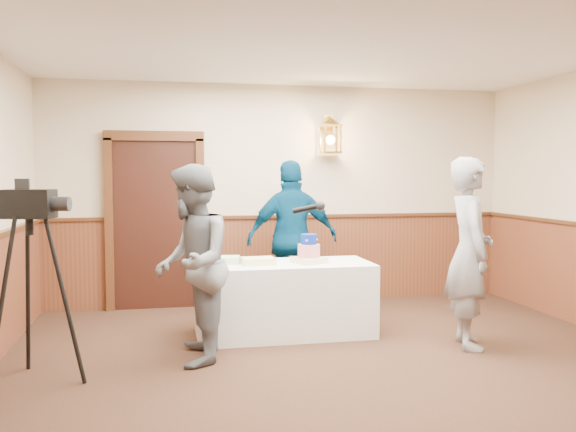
{
  "coord_description": "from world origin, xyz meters",
  "views": [
    {
      "loc": [
        -1.51,
        -4.22,
        1.67
      ],
      "look_at": [
        -0.29,
        1.7,
        1.25
      ],
      "focal_mm": 38.0,
      "sensor_mm": 36.0,
      "label": 1
    }
  ],
  "objects_px": {
    "assistant_p": "(293,239)",
    "tv_camera_rig": "(32,297)",
    "baker": "(469,253)",
    "interviewer": "(192,264)",
    "sheet_cake_green": "(225,260)",
    "tiered_cake": "(309,252)",
    "display_table": "(284,299)",
    "sheet_cake_yellow": "(258,261)"
  },
  "relations": [
    {
      "from": "assistant_p",
      "to": "tv_camera_rig",
      "type": "xyz_separation_m",
      "value": [
        -2.51,
        -1.84,
        -0.22
      ]
    },
    {
      "from": "baker",
      "to": "interviewer",
      "type": "bearing_deg",
      "value": 102.54
    },
    {
      "from": "assistant_p",
      "to": "tv_camera_rig",
      "type": "relative_size",
      "value": 1.18
    },
    {
      "from": "sheet_cake_green",
      "to": "assistant_p",
      "type": "bearing_deg",
      "value": 38.83
    },
    {
      "from": "tiered_cake",
      "to": "baker",
      "type": "distance_m",
      "value": 1.59
    },
    {
      "from": "display_table",
      "to": "assistant_p",
      "type": "relative_size",
      "value": 0.98
    },
    {
      "from": "tiered_cake",
      "to": "sheet_cake_green",
      "type": "xyz_separation_m",
      "value": [
        -0.86,
        0.13,
        -0.08
      ]
    },
    {
      "from": "display_table",
      "to": "sheet_cake_yellow",
      "type": "relative_size",
      "value": 5.42
    },
    {
      "from": "sheet_cake_green",
      "to": "baker",
      "type": "height_order",
      "value": "baker"
    },
    {
      "from": "sheet_cake_yellow",
      "to": "baker",
      "type": "xyz_separation_m",
      "value": [
        1.94,
        -0.74,
        0.13
      ]
    },
    {
      "from": "sheet_cake_green",
      "to": "interviewer",
      "type": "height_order",
      "value": "interviewer"
    },
    {
      "from": "tiered_cake",
      "to": "baker",
      "type": "relative_size",
      "value": 0.2
    },
    {
      "from": "sheet_cake_yellow",
      "to": "interviewer",
      "type": "distance_m",
      "value": 0.99
    },
    {
      "from": "sheet_cake_yellow",
      "to": "tv_camera_rig",
      "type": "height_order",
      "value": "tv_camera_rig"
    },
    {
      "from": "tiered_cake",
      "to": "tv_camera_rig",
      "type": "xyz_separation_m",
      "value": [
        -2.5,
        -1.01,
        -0.17
      ]
    },
    {
      "from": "sheet_cake_yellow",
      "to": "baker",
      "type": "bearing_deg",
      "value": -20.97
    },
    {
      "from": "sheet_cake_yellow",
      "to": "assistant_p",
      "type": "distance_m",
      "value": 1.01
    },
    {
      "from": "display_table",
      "to": "assistant_p",
      "type": "bearing_deg",
      "value": 71.86
    },
    {
      "from": "assistant_p",
      "to": "display_table",
      "type": "bearing_deg",
      "value": 70.57
    },
    {
      "from": "baker",
      "to": "assistant_p",
      "type": "bearing_deg",
      "value": 54.99
    },
    {
      "from": "display_table",
      "to": "interviewer",
      "type": "height_order",
      "value": "interviewer"
    },
    {
      "from": "assistant_p",
      "to": "tv_camera_rig",
      "type": "bearing_deg",
      "value": 35.04
    },
    {
      "from": "display_table",
      "to": "tiered_cake",
      "type": "bearing_deg",
      "value": -8.44
    },
    {
      "from": "display_table",
      "to": "baker",
      "type": "xyz_separation_m",
      "value": [
        1.66,
        -0.79,
        0.54
      ]
    },
    {
      "from": "sheet_cake_green",
      "to": "interviewer",
      "type": "xyz_separation_m",
      "value": [
        -0.37,
        -0.84,
        0.09
      ]
    },
    {
      "from": "tv_camera_rig",
      "to": "interviewer",
      "type": "bearing_deg",
      "value": 26.08
    },
    {
      "from": "display_table",
      "to": "tv_camera_rig",
      "type": "relative_size",
      "value": 1.16
    },
    {
      "from": "sheet_cake_green",
      "to": "display_table",
      "type": "bearing_deg",
      "value": -8.82
    },
    {
      "from": "sheet_cake_green",
      "to": "tv_camera_rig",
      "type": "bearing_deg",
      "value": -145.06
    },
    {
      "from": "baker",
      "to": "display_table",
      "type": "bearing_deg",
      "value": 77.99
    },
    {
      "from": "sheet_cake_yellow",
      "to": "baker",
      "type": "distance_m",
      "value": 2.08
    },
    {
      "from": "baker",
      "to": "tiered_cake",
      "type": "bearing_deg",
      "value": 75.27
    },
    {
      "from": "sheet_cake_yellow",
      "to": "assistant_p",
      "type": "height_order",
      "value": "assistant_p"
    },
    {
      "from": "display_table",
      "to": "tiered_cake",
      "type": "height_order",
      "value": "tiered_cake"
    },
    {
      "from": "baker",
      "to": "assistant_p",
      "type": "distance_m",
      "value": 2.11
    },
    {
      "from": "interviewer",
      "to": "sheet_cake_green",
      "type": "bearing_deg",
      "value": 161.64
    },
    {
      "from": "assistant_p",
      "to": "sheet_cake_yellow",
      "type": "bearing_deg",
      "value": 55.96
    },
    {
      "from": "tiered_cake",
      "to": "tv_camera_rig",
      "type": "relative_size",
      "value": 0.24
    },
    {
      "from": "baker",
      "to": "tv_camera_rig",
      "type": "height_order",
      "value": "baker"
    },
    {
      "from": "sheet_cake_green",
      "to": "tv_camera_rig",
      "type": "relative_size",
      "value": 0.19
    },
    {
      "from": "display_table",
      "to": "tv_camera_rig",
      "type": "distance_m",
      "value": 2.5
    },
    {
      "from": "display_table",
      "to": "sheet_cake_green",
      "type": "relative_size",
      "value": 5.99
    }
  ]
}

